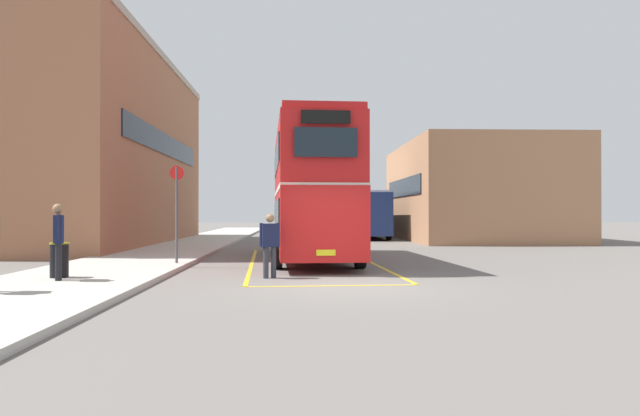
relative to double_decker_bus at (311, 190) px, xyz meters
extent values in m
plane|color=#66605B|center=(0.62, 7.02, -2.51)|extent=(135.60, 135.60, 0.00)
cube|color=#B2ADA3|center=(-5.88, 9.42, -2.44)|extent=(4.00, 57.60, 0.14)
cube|color=#9E6647|center=(-10.18, 9.93, 2.31)|extent=(5.40, 20.05, 9.64)
cube|color=#19232D|center=(-7.45, 9.93, 2.79)|extent=(0.06, 15.23, 1.10)
cube|color=#A89E8E|center=(-10.18, 9.93, 7.31)|extent=(5.52, 20.17, 0.36)
cube|color=#AD7A56|center=(10.57, 14.84, 0.45)|extent=(8.90, 13.76, 5.92)
cube|color=#19232D|center=(6.09, 14.84, 0.74)|extent=(0.06, 10.46, 1.10)
cylinder|color=black|center=(-1.44, 3.21, -2.01)|extent=(0.33, 1.01, 1.00)
cylinder|color=black|center=(1.08, 3.34, -2.01)|extent=(0.33, 1.01, 1.00)
cylinder|color=black|center=(-1.08, -3.34, -2.01)|extent=(0.33, 1.01, 1.00)
cylinder|color=black|center=(1.44, -3.21, -2.01)|extent=(0.33, 1.01, 1.00)
cube|color=red|center=(0.00, 0.00, -1.11)|extent=(3.01, 10.70, 2.10)
cube|color=red|center=(0.00, 0.00, 0.99)|extent=(3.00, 10.49, 2.10)
cube|color=red|center=(0.00, 0.00, 2.14)|extent=(2.90, 10.38, 0.20)
cube|color=silver|center=(0.00, 0.00, -0.06)|extent=(3.04, 10.60, 0.14)
cube|color=#19232D|center=(-1.24, -0.07, -0.81)|extent=(0.50, 8.67, 0.84)
cube|color=#19232D|center=(-1.24, -0.07, 1.09)|extent=(0.50, 8.67, 0.84)
cube|color=#19232D|center=(1.24, 0.07, -0.81)|extent=(0.50, 8.67, 0.84)
cube|color=#19232D|center=(1.24, 0.07, 1.09)|extent=(0.50, 8.67, 0.84)
cube|color=#19232D|center=(0.29, -5.30, 1.09)|extent=(1.71, 0.13, 0.80)
cube|color=black|center=(0.29, -5.30, 1.77)|extent=(1.34, 0.11, 0.36)
cube|color=#19232D|center=(-0.29, 5.30, -0.71)|extent=(1.95, 0.15, 1.00)
cube|color=yellow|center=(0.29, -5.30, -1.88)|extent=(0.52, 0.06, 0.16)
cylinder|color=black|center=(2.64, 20.22, -2.05)|extent=(0.27, 0.92, 0.92)
cylinder|color=black|center=(5.12, 20.24, -2.05)|extent=(0.27, 0.92, 0.92)
cylinder|color=black|center=(2.67, 14.54, -2.05)|extent=(0.27, 0.92, 0.92)
cylinder|color=black|center=(5.15, 14.56, -2.05)|extent=(0.27, 0.92, 0.92)
cube|color=navy|center=(3.90, 17.39, -0.91)|extent=(2.45, 9.48, 2.60)
cube|color=silver|center=(3.90, 17.39, 0.45)|extent=(2.31, 9.10, 0.12)
cube|color=#19232D|center=(2.68, 17.38, -0.56)|extent=(0.07, 7.57, 0.96)
cube|color=#19232D|center=(5.12, 17.40, -0.56)|extent=(0.07, 7.57, 0.96)
cube|color=#19232D|center=(3.87, 22.14, -0.61)|extent=(1.92, 0.05, 1.10)
cylinder|color=#2D2D38|center=(-1.10, -5.66, -2.11)|extent=(0.14, 0.14, 0.81)
cylinder|color=#2D2D38|center=(-1.29, -5.75, -2.11)|extent=(0.14, 0.14, 0.81)
cube|color=#141938|center=(-1.19, -5.70, -1.40)|extent=(0.52, 0.40, 0.61)
cylinder|color=#141938|center=(-0.98, -5.60, -1.37)|extent=(0.09, 0.09, 0.58)
cylinder|color=#141938|center=(-1.41, -5.80, -1.37)|extent=(0.09, 0.09, 0.58)
sphere|color=#8C6647|center=(-1.19, -5.72, -0.95)|extent=(0.22, 0.22, 0.22)
cylinder|color=black|center=(-5.97, -7.25, -1.94)|extent=(0.14, 0.14, 0.86)
cylinder|color=black|center=(-6.05, -7.04, -1.94)|extent=(0.14, 0.14, 0.86)
cube|color=#141938|center=(-6.01, -7.15, -1.19)|extent=(0.38, 0.55, 0.65)
cylinder|color=#141938|center=(-5.93, -7.38, -1.15)|extent=(0.09, 0.09, 0.61)
cylinder|color=#141938|center=(-6.10, -6.91, -1.15)|extent=(0.09, 0.09, 0.61)
sphere|color=#8C6647|center=(-6.03, -7.15, -0.72)|extent=(0.23, 0.23, 0.23)
cylinder|color=black|center=(-6.22, -6.59, -1.97)|extent=(0.43, 0.43, 0.81)
cylinder|color=olive|center=(-6.22, -6.59, -1.55)|extent=(0.45, 0.45, 0.04)
cylinder|color=#4C4C51|center=(-4.23, -2.72, -0.88)|extent=(0.08, 0.08, 2.98)
cylinder|color=red|center=(-4.23, -2.72, 0.43)|extent=(0.44, 0.07, 0.44)
cube|color=gold|center=(-2.02, -1.17, -2.51)|extent=(0.81, 12.57, 0.01)
cube|color=gold|center=(2.02, -0.95, -2.51)|extent=(0.81, 12.57, 0.01)
cube|color=gold|center=(0.34, -7.34, -2.51)|extent=(4.16, 0.35, 0.01)
camera|label=1|loc=(-0.45, -20.64, -0.80)|focal=32.13mm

